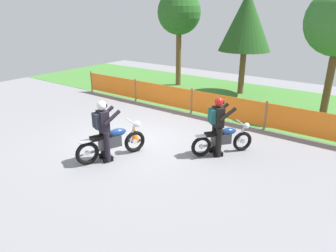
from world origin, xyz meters
TOP-DOWN VIEW (x-y plane):
  - ground at (0.00, 0.00)m, footprint 24.00×24.00m
  - grass_verge at (0.00, 6.69)m, footprint 24.00×6.46m
  - barrier_fence at (0.00, 3.46)m, footprint 12.01×0.08m
  - tree_leftmost at (-3.26, 7.28)m, footprint 2.24×2.24m
  - tree_near_left at (0.27, 7.60)m, footprint 2.44×2.44m
  - motorcycle_lead at (2.65, 0.92)m, footprint 1.22×1.57m
  - motorcycle_trailing at (0.31, -1.15)m, footprint 0.91×1.97m
  - rider_lead at (2.53, 0.75)m, footprint 0.73×0.78m
  - rider_trailing at (0.23, -1.36)m, footprint 0.68×0.77m
  - traffic_cone at (0.02, 0.07)m, footprint 0.32×0.32m

SIDE VIEW (x-z plane):
  - ground at x=0.00m, z-range -0.02..0.00m
  - grass_verge at x=0.00m, z-range 0.00..0.01m
  - traffic_cone at x=0.02m, z-range -0.01..0.52m
  - motorcycle_lead at x=2.65m, z-range -0.01..0.88m
  - motorcycle_trailing at x=0.31m, z-range -0.01..0.96m
  - barrier_fence at x=0.00m, z-range 0.02..1.07m
  - rider_lead at x=2.53m, z-range 0.11..1.80m
  - rider_trailing at x=0.23m, z-range 0.11..1.80m
  - tree_near_left at x=0.27m, z-range 1.01..5.80m
  - tree_leftmost at x=-3.26m, z-range 1.29..6.20m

